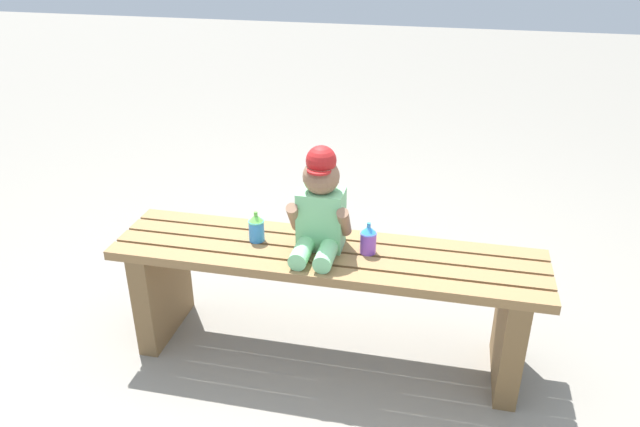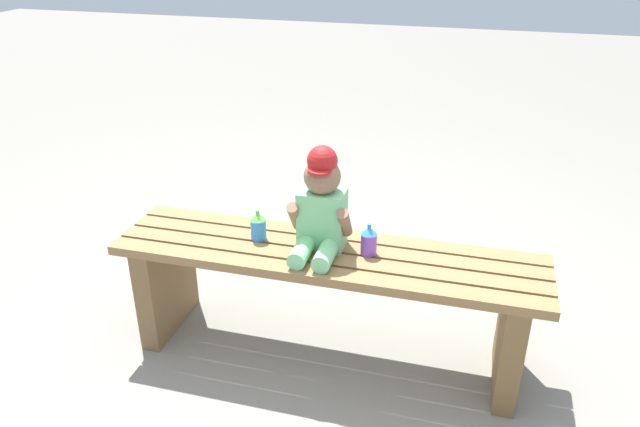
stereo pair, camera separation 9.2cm
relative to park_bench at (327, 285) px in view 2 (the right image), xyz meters
The scene contains 5 objects.
ground_plane 0.32m from the park_bench, 90.00° to the right, with size 16.00×16.00×0.00m, color gray.
park_bench is the anchor object (origin of this frame).
child_figure 0.33m from the park_bench, 151.31° to the left, with size 0.23×0.27×0.40m.
sippy_cup_left 0.35m from the park_bench, behind, with size 0.06×0.06×0.12m.
sippy_cup_right 0.26m from the park_bench, ahead, with size 0.06×0.06×0.12m.
Camera 2 is at (0.50, -1.93, 1.63)m, focal length 34.22 mm.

